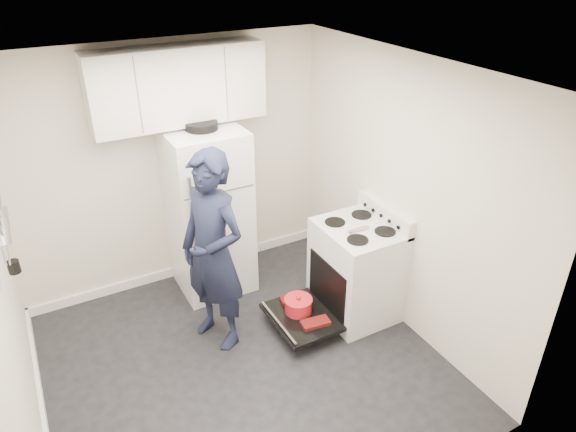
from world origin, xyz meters
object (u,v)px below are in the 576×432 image
electric_range (355,271)px  refrigerator (209,211)px  person (213,253)px  open_oven_door (300,312)px

electric_range → refrigerator: 1.56m
electric_range → person: 1.41m
electric_range → refrigerator: (-1.03, 1.10, 0.40)m
refrigerator → electric_range: bearing=-46.7°
electric_range → open_oven_door: bearing=177.0°
refrigerator → open_oven_door: bearing=-67.2°
open_oven_door → refrigerator: bearing=112.8°
open_oven_door → refrigerator: size_ratio=0.39×
electric_range → person: (-1.30, 0.28, 0.45)m
refrigerator → person: person is taller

